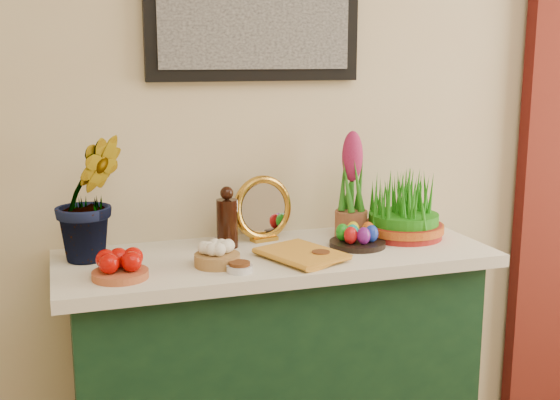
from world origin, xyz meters
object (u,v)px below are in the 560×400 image
at_px(sideboard, 275,383).
at_px(mirror, 263,209).
at_px(book, 277,259).
at_px(wheatgrass_sabzeh, 404,209).
at_px(hyacinth_green, 89,177).

distance_m(sideboard, mirror, 0.59).
relative_size(sideboard, mirror, 5.65).
distance_m(mirror, book, 0.32).
height_order(mirror, book, mirror).
height_order(mirror, wheatgrass_sabzeh, wheatgrass_sabzeh).
bearing_deg(mirror, sideboard, -91.43).
bearing_deg(hyacinth_green, sideboard, -21.07).
height_order(hyacinth_green, book, hyacinth_green).
xyz_separation_m(mirror, book, (-0.04, -0.30, -0.09)).
xyz_separation_m(sideboard, mirror, (0.00, 0.15, 0.57)).
bearing_deg(sideboard, hyacinth_green, 171.52).
bearing_deg(hyacinth_green, wheatgrass_sabzeh, -15.35).
bearing_deg(sideboard, book, -105.11).
bearing_deg(wheatgrass_sabzeh, mirror, 166.18).
height_order(sideboard, book, book).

